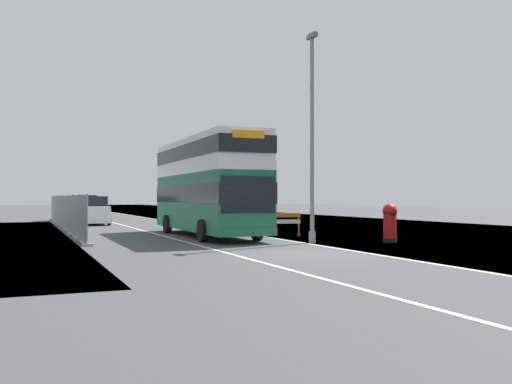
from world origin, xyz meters
name	(u,v)px	position (x,y,z in m)	size (l,w,h in m)	color
ground	(316,254)	(0.55, 0.15, -0.05)	(140.00, 280.00, 0.10)	#424244
double_decker_bus	(207,185)	(-0.44, 9.62, 2.58)	(2.91, 11.35, 4.85)	#196042
lamppost_foreground	(312,144)	(2.44, 3.93, 4.26)	(0.29, 0.70, 9.00)	gray
red_pillar_postbox	(390,221)	(5.70, 2.89, 0.92)	(0.63, 0.63, 1.68)	black
roadworks_barrier	(284,222)	(3.06, 7.97, 0.74)	(1.69, 0.87, 1.17)	orange
construction_site_fence	(63,213)	(-6.63, 19.47, 1.02)	(0.44, 27.40, 2.12)	#A8AAAD
car_oncoming_near	(94,211)	(-4.25, 24.10, 0.96)	(1.99, 4.11, 2.04)	silver
car_receding_mid	(85,209)	(-4.03, 31.89, 1.00)	(1.90, 4.28, 2.14)	maroon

